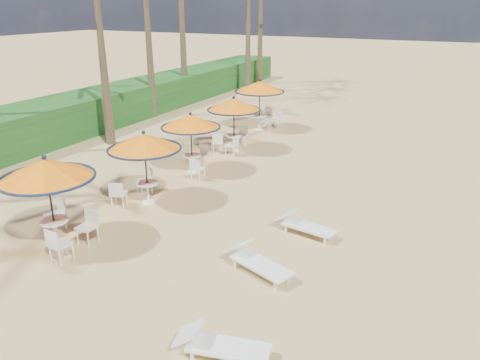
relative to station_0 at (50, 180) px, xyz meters
The scene contains 10 objects.
ground 5.50m from the station_0, ahead, with size 160.00×160.00×0.00m, color tan.
scrub_hedge 13.50m from the station_0, 128.35° to the left, with size 3.00×40.00×1.80m, color #194716.
station_0 is the anchor object (origin of this frame).
station_1 3.43m from the station_0, 83.94° to the left, with size 2.38×2.38×2.48m.
station_2 6.64m from the station_0, 88.68° to the left, with size 2.29×2.29×2.38m.
station_3 9.82m from the station_0, 88.45° to the left, with size 2.35×2.35×2.46m.
station_4 13.77m from the station_0, 90.80° to the left, with size 2.52×2.58×2.63m.
lounger_near 6.49m from the station_0, 16.80° to the right, with size 1.88×0.94×0.65m.
lounger_mid 5.73m from the station_0, 12.36° to the left, with size 2.00×1.21×0.69m.
lounger_far 6.98m from the station_0, 32.33° to the left, with size 1.84×0.84×0.63m.
Camera 1 is at (4.39, -7.45, 6.23)m, focal length 35.00 mm.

